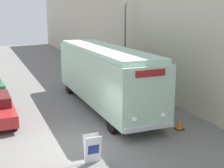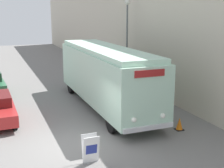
{
  "view_description": "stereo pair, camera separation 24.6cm",
  "coord_description": "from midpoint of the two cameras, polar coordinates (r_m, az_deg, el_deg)",
  "views": [
    {
      "loc": [
        -3.08,
        -11.29,
        5.3
      ],
      "look_at": [
        2.38,
        1.92,
        1.93
      ],
      "focal_mm": 50.0,
      "sensor_mm": 36.0,
      "label": 1
    },
    {
      "loc": [
        -2.85,
        -11.38,
        5.3
      ],
      "look_at": [
        2.38,
        1.92,
        1.93
      ],
      "focal_mm": 50.0,
      "sensor_mm": 36.0,
      "label": 2
    }
  ],
  "objects": [
    {
      "name": "traffic_cone",
      "position": [
        14.63,
        12.7,
        -7.14
      ],
      "size": [
        0.36,
        0.36,
        0.58
      ],
      "color": "black",
      "rests_on": "ground_plane"
    },
    {
      "name": "streetlamp",
      "position": [
        21.8,
        3.1,
        9.69
      ],
      "size": [
        0.36,
        0.36,
        6.04
      ],
      "color": "#595E60",
      "rests_on": "ground_plane"
    },
    {
      "name": "building_wall_right",
      "position": [
        23.54,
        3.48,
        10.7
      ],
      "size": [
        0.3,
        60.0,
        8.52
      ],
      "color": "beige",
      "rests_on": "ground_plane"
    },
    {
      "name": "sign_board",
      "position": [
        11.34,
        -3.3,
        -11.83
      ],
      "size": [
        0.59,
        0.39,
        1.03
      ],
      "color": "gray",
      "rests_on": "ground_plane"
    },
    {
      "name": "vintage_bus",
      "position": [
        17.22,
        -0.83,
        1.82
      ],
      "size": [
        2.42,
        10.32,
        3.37
      ],
      "color": "black",
      "rests_on": "ground_plane"
    },
    {
      "name": "ground_plane",
      "position": [
        12.86,
        -6.31,
        -11.17
      ],
      "size": [
        80.0,
        80.0,
        0.0
      ],
      "primitive_type": "plane",
      "color": "slate"
    }
  ]
}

